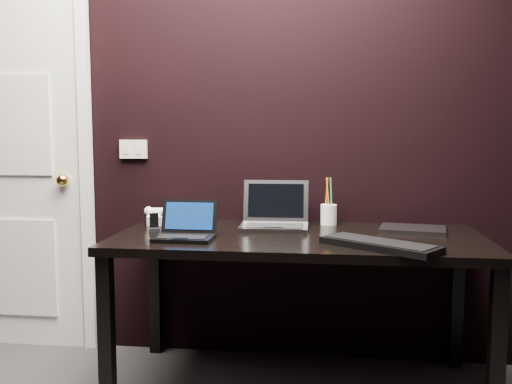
# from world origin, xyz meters

# --- Properties ---
(wall_back) EXTENTS (4.00, 0.00, 4.00)m
(wall_back) POSITION_xyz_m (0.00, 1.80, 1.30)
(wall_back) COLOR black
(wall_back) RESTS_ON ground
(door) EXTENTS (0.99, 0.10, 2.14)m
(door) POSITION_xyz_m (-1.35, 1.78, 1.04)
(door) COLOR white
(door) RESTS_ON ground
(wall_switch) EXTENTS (0.15, 0.02, 0.10)m
(wall_switch) POSITION_xyz_m (-0.62, 1.79, 1.12)
(wall_switch) COLOR silver
(wall_switch) RESTS_ON wall_back
(desk) EXTENTS (1.70, 0.80, 0.74)m
(desk) POSITION_xyz_m (0.30, 1.40, 0.66)
(desk) COLOR black
(desk) RESTS_ON ground
(netbook) EXTENTS (0.26, 0.23, 0.16)m
(netbook) POSITION_xyz_m (-0.20, 1.24, 0.77)
(netbook) COLOR black
(netbook) RESTS_ON desk
(silver_laptop) EXTENTS (0.34, 0.31, 0.23)m
(silver_laptop) POSITION_xyz_m (0.17, 1.56, 0.78)
(silver_laptop) COLOR gray
(silver_laptop) RESTS_ON desk
(ext_keyboard) EXTENTS (0.50, 0.43, 0.03)m
(ext_keyboard) POSITION_xyz_m (0.65, 1.14, 0.76)
(ext_keyboard) COLOR black
(ext_keyboard) RESTS_ON desk
(closed_laptop) EXTENTS (0.34, 0.27, 0.02)m
(closed_laptop) POSITION_xyz_m (0.84, 1.55, 0.75)
(closed_laptop) COLOR #96959A
(closed_laptop) RESTS_ON desk
(desk_phone) EXTENTS (0.21, 0.18, 0.10)m
(desk_phone) POSITION_xyz_m (-0.41, 1.63, 0.78)
(desk_phone) COLOR white
(desk_phone) RESTS_ON desk
(mobile_phone) EXTENTS (0.06, 0.06, 0.09)m
(mobile_phone) POSITION_xyz_m (-0.39, 1.40, 0.77)
(mobile_phone) COLOR black
(mobile_phone) RESTS_ON desk
(pen_cup) EXTENTS (0.09, 0.09, 0.24)m
(pen_cup) POSITION_xyz_m (0.44, 1.71, 0.80)
(pen_cup) COLOR white
(pen_cup) RESTS_ON desk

